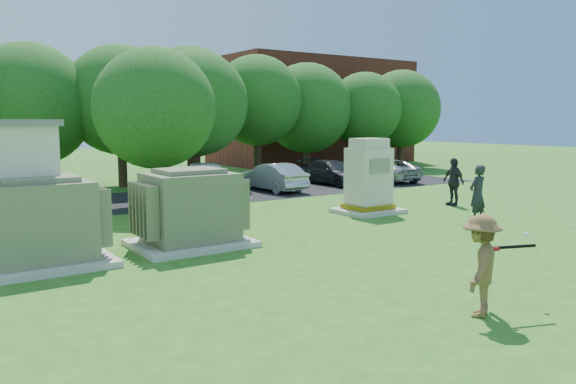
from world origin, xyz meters
TOP-DOWN VIEW (x-y plane):
  - ground at (0.00, 0.00)m, footprint 120.00×120.00m
  - brick_building at (18.00, 27.00)m, footprint 15.00×8.00m
  - parking_strip at (7.00, 13.50)m, footprint 20.00×6.00m
  - transformer_left at (-6.50, 4.50)m, footprint 3.00×2.40m
  - transformer_right at (-2.80, 4.50)m, footprint 3.00×2.40m
  - generator_cabinet at (4.77, 5.84)m, footprint 2.21×1.81m
  - picnic_table at (-0.60, 8.79)m, footprint 2.00×1.50m
  - batter at (-0.99, -3.26)m, footprint 1.31×1.11m
  - person_by_generator at (6.42, 2.42)m, footprint 0.72×0.50m
  - person_at_picnic at (0.02, 6.49)m, footprint 0.86×0.79m
  - person_walking_right at (8.73, 5.29)m, footprint 0.63×1.16m
  - car_white at (2.29, 13.83)m, footprint 2.70×4.66m
  - car_silver_a at (5.37, 13.15)m, footprint 1.53×4.03m
  - car_dark at (9.39, 13.57)m, footprint 1.80×4.33m
  - car_silver_b at (12.48, 13.24)m, footprint 2.13×4.53m
  - batting_equipment at (-0.30, -3.37)m, footprint 1.36×0.46m
  - tree_row at (1.75, 18.50)m, footprint 41.30×13.30m

SIDE VIEW (x-z plane):
  - ground at x=0.00m, z-range 0.00..0.00m
  - parking_strip at x=7.00m, z-range 0.00..0.01m
  - picnic_table at x=-0.60m, z-range 0.11..0.96m
  - car_dark at x=9.39m, z-range 0.00..1.25m
  - car_silver_b at x=12.48m, z-range 0.00..1.25m
  - car_silver_a at x=5.37m, z-range 0.00..1.31m
  - person_at_picnic at x=0.02m, z-range 0.00..1.43m
  - car_white at x=2.29m, z-range 0.00..1.49m
  - batter at x=-0.99m, z-range 0.00..1.76m
  - person_walking_right at x=8.73m, z-range 0.00..1.87m
  - person_by_generator at x=6.42m, z-range 0.00..1.89m
  - transformer_left at x=-6.50m, z-range -0.07..2.00m
  - transformer_right at x=-2.80m, z-range -0.07..2.00m
  - batting_equipment at x=-0.30m, z-range 1.09..1.25m
  - generator_cabinet at x=4.77m, z-range -0.17..2.52m
  - brick_building at x=18.00m, z-range 0.00..8.00m
  - tree_row at x=1.75m, z-range 0.50..7.80m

